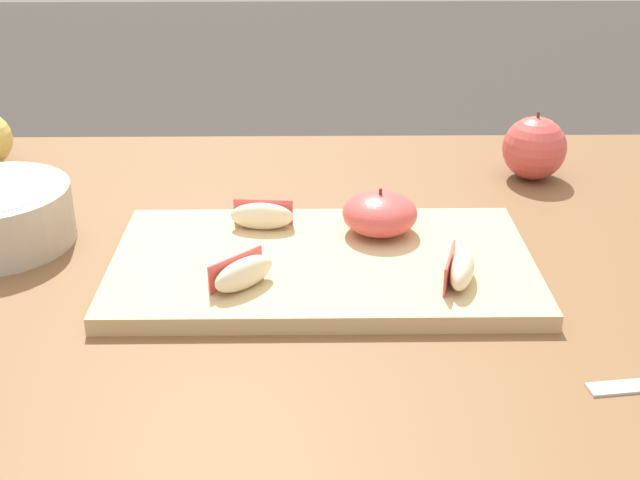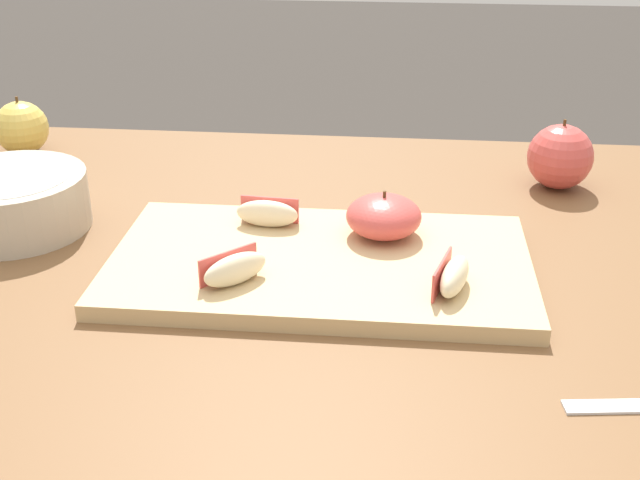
# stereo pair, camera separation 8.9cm
# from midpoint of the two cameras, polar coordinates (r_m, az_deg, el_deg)

# --- Properties ---
(dining_table) EXTENTS (1.14, 0.85, 0.75)m
(dining_table) POSITION_cam_midpoint_polar(r_m,az_deg,el_deg) (0.99, -3.38, -7.21)
(dining_table) COLOR brown
(dining_table) RESTS_ON ground_plane
(cutting_board) EXTENTS (0.45, 0.26, 0.02)m
(cutting_board) POSITION_cam_midpoint_polar(r_m,az_deg,el_deg) (0.90, -2.82, -1.75)
(cutting_board) COLOR tan
(cutting_board) RESTS_ON dining_table
(apple_half_skin_up) EXTENTS (0.09, 0.09, 0.05)m
(apple_half_skin_up) POSITION_cam_midpoint_polar(r_m,az_deg,el_deg) (0.94, 1.29, 1.77)
(apple_half_skin_up) COLOR #D14C47
(apple_half_skin_up) RESTS_ON cutting_board
(apple_wedge_middle) EXTENTS (0.07, 0.03, 0.03)m
(apple_wedge_middle) POSITION_cam_midpoint_polar(r_m,az_deg,el_deg) (0.96, -6.81, 1.60)
(apple_wedge_middle) COLOR beige
(apple_wedge_middle) RESTS_ON cutting_board
(apple_wedge_left) EXTENTS (0.04, 0.08, 0.03)m
(apple_wedge_left) POSITION_cam_midpoint_polar(r_m,az_deg,el_deg) (0.84, 6.53, -2.07)
(apple_wedge_left) COLOR beige
(apple_wedge_left) RESTS_ON cutting_board
(apple_wedge_back) EXTENTS (0.07, 0.07, 0.03)m
(apple_wedge_back) POSITION_cam_midpoint_polar(r_m,az_deg,el_deg) (0.84, -8.50, -2.35)
(apple_wedge_back) COLOR beige
(apple_wedge_back) RESTS_ON cutting_board
(whole_apple_pink_lady) EXTENTS (0.09, 0.09, 0.09)m
(whole_apple_pink_lady) POSITION_cam_midpoint_polar(r_m,az_deg,el_deg) (1.17, 12.29, 6.14)
(whole_apple_pink_lady) COLOR #D14C47
(whole_apple_pink_lady) RESTS_ON dining_table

